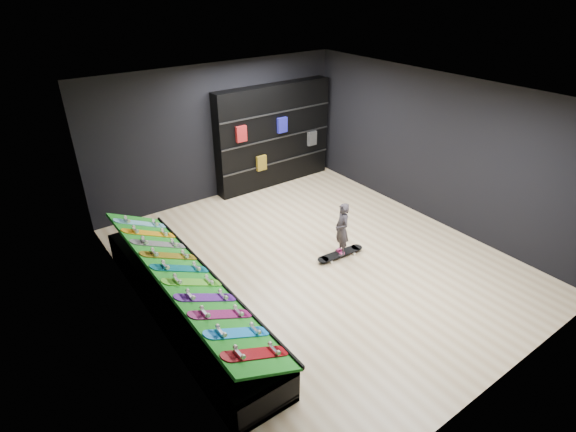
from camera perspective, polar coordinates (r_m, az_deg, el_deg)
floor at (r=8.26m, az=3.64°, el=-5.66°), size 6.00×7.00×0.01m
ceiling at (r=7.03m, az=4.41°, el=15.00°), size 6.00×7.00×0.01m
wall_back at (r=10.26m, az=-8.74°, el=10.45°), size 6.00×0.02×3.00m
wall_front at (r=5.69m, az=27.27°, el=-8.66°), size 6.00×0.02×3.00m
wall_left at (r=6.25m, az=-17.79°, el=-3.15°), size 0.02×7.00×3.00m
wall_right at (r=9.60m, az=18.09°, el=8.07°), size 0.02×7.00×3.00m
display_rack at (r=7.07m, az=-12.83°, el=-10.71°), size 0.90×4.50×0.50m
turf_ramp at (r=6.80m, az=-12.86°, el=-7.55°), size 0.92×4.50×0.46m
back_shelving at (r=10.85m, az=-1.85°, el=10.13°), size 3.01×0.35×2.41m
floor_skateboard at (r=8.37m, az=6.65°, el=-4.92°), size 0.99×0.29×0.09m
child at (r=8.19m, az=6.78°, el=-2.89°), size 0.23×0.27×0.60m
display_board_0 at (r=5.47m, az=-4.11°, el=-17.05°), size 0.93×0.22×0.50m
display_board_1 at (r=5.74m, az=-6.44°, el=-14.54°), size 0.93×0.22×0.50m
display_board_2 at (r=6.02m, az=-8.51°, el=-12.24°), size 0.93×0.22×0.50m
display_board_3 at (r=6.32m, az=-10.36°, el=-10.14°), size 0.93×0.22×0.50m
display_board_4 at (r=6.63m, az=-12.02°, el=-8.23°), size 0.93×0.22×0.50m
display_board_5 at (r=6.95m, az=-13.52°, el=-6.48°), size 0.93×0.22×0.50m
display_board_6 at (r=7.29m, az=-14.87°, el=-4.89°), size 0.93×0.22×0.50m
display_board_7 at (r=7.63m, az=-16.09°, el=-3.43°), size 0.93×0.22×0.50m
display_board_8 at (r=7.98m, az=-17.20°, el=-2.11°), size 0.93×0.22×0.50m
display_board_9 at (r=8.34m, az=-18.22°, el=-0.89°), size 0.93×0.22×0.50m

